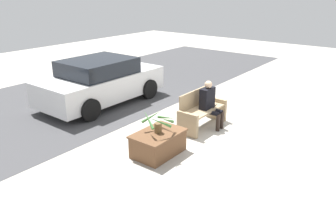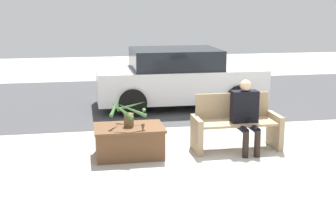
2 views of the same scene
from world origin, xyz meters
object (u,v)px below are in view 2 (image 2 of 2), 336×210
(planter_box, at_px, (129,140))
(parked_car, at_px, (178,78))
(bench, at_px, (236,125))
(potted_plant, at_px, (129,112))
(person_seated, at_px, (246,112))

(planter_box, relative_size, parked_car, 0.29)
(parked_car, bearing_deg, bench, -84.98)
(planter_box, bearing_deg, bench, 2.53)
(planter_box, bearing_deg, potted_plant, -87.63)
(bench, height_order, person_seated, person_seated)
(bench, xyz_separation_m, potted_plant, (-1.86, -0.10, 0.32))
(potted_plant, relative_size, parked_car, 0.18)
(potted_plant, height_order, parked_car, parked_car)
(bench, distance_m, potted_plant, 1.89)
(person_seated, distance_m, parked_car, 3.69)
(bench, relative_size, parked_car, 0.38)
(bench, bearing_deg, planter_box, -177.47)
(bench, xyz_separation_m, planter_box, (-1.86, -0.08, -0.16))
(potted_plant, bearing_deg, person_seated, -2.29)
(parked_car, bearing_deg, potted_plant, -113.36)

